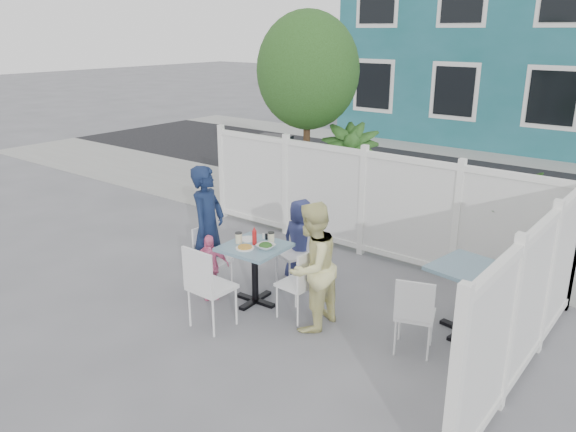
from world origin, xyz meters
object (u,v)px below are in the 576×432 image
Objects in this scene: man at (208,228)px; boy at (301,241)px; chair_near at (206,282)px; toddler at (209,267)px; chair_right at (302,279)px; utility_cabinet at (273,168)px; woman at (311,267)px; spare_table at (470,282)px; chair_back at (299,247)px; chair_left at (210,253)px; main_table at (255,259)px.

boy is at bearing -60.68° from man.
chair_near is 0.80m from toddler.
chair_near is at bearing 143.27° from chair_right.
woman is at bearing -53.26° from utility_cabinet.
utility_cabinet is 5.97m from spare_table.
utility_cabinet is 1.32× the size of chair_back.
chair_left reaches higher than spare_table.
man is (-0.85, -0.81, 0.30)m from chair_back.
boy is at bearing 140.25° from chair_left.
woman reaches higher than main_table.
chair_right is (-1.64, -0.88, -0.11)m from spare_table.
boy reaches higher than spare_table.
chair_right is 1.03× the size of toddler.
utility_cabinet is 0.72× the size of man.
chair_near reaches higher than spare_table.
toddler is (-0.54, -0.26, -0.16)m from main_table.
toddler is (0.24, -0.23, -0.40)m from man.
spare_table is 1.75m from woman.
woman is at bearing 155.68° from chair_back.
spare_table is 2.31m from boy.
man is 0.52m from toddler.
utility_cabinet reaches higher than boy.
toddler is (0.21, -0.22, -0.06)m from chair_left.
chair_back is 0.11m from boy.
chair_left is (-3.10, -0.94, -0.13)m from spare_table.
boy is at bearing -140.35° from woman.
boy is (-0.66, 0.86, 0.06)m from chair_right.
main_table is at bearing 90.47° from chair_near.
chair_right is at bearing 93.49° from chair_left.
spare_table is 0.53× the size of man.
main_table is at bearing -96.68° from woman.
toddler is (-0.62, -1.05, -0.09)m from chair_back.
chair_left reaches higher than main_table.
chair_back is 1.05× the size of toddler.
main_table is 0.76m from chair_left.
main_table is 0.62m from toddler.
chair_back reaches higher than toddler.
chair_back is 0.60× the size of woman.
chair_right reaches higher than spare_table.
woman is 1.30× the size of boy.
main_table is 0.80m from chair_back.
man reaches higher than toddler.
spare_table is at bearing -36.59° from utility_cabinet.
main_table is 0.89× the size of toddler.
main_table is 0.92m from woman.
man is at bearing -94.00° from woman.
woman is 1.49m from toddler.
woman is at bearing -109.46° from chair_right.
chair_right is 0.53× the size of man.
main_table is at bearing 94.24° from chair_left.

